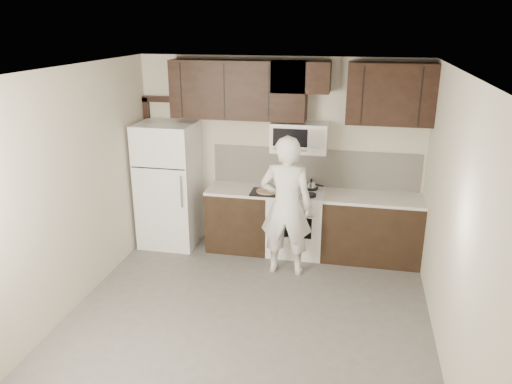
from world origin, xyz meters
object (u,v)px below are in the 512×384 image
(microwave, at_px, (299,137))
(refrigerator, at_px, (169,185))
(person, at_px, (286,206))
(stove, at_px, (296,222))

(microwave, height_order, refrigerator, microwave)
(person, bearing_deg, microwave, -94.72)
(microwave, distance_m, person, 1.04)
(stove, distance_m, refrigerator, 1.90)
(microwave, distance_m, refrigerator, 2.00)
(stove, height_order, refrigerator, refrigerator)
(stove, relative_size, refrigerator, 0.52)
(refrigerator, bearing_deg, stove, 1.51)
(microwave, height_order, person, microwave)
(microwave, bearing_deg, person, -94.39)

